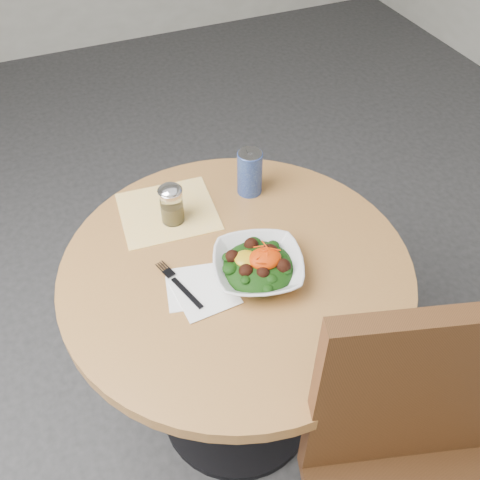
{
  "coord_description": "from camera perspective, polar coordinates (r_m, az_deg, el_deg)",
  "views": [
    {
      "loc": [
        -0.35,
        -0.84,
        1.76
      ],
      "look_at": [
        0.02,
        0.02,
        0.81
      ],
      "focal_mm": 40.0,
      "sensor_mm": 36.0,
      "label": 1
    }
  ],
  "objects": [
    {
      "name": "ground",
      "position": [
        1.98,
        -0.28,
        -17.33
      ],
      "size": [
        6.0,
        6.0,
        0.0
      ],
      "primitive_type": "plane",
      "color": "#2D2D2F",
      "rests_on": "ground"
    },
    {
      "name": "table",
      "position": [
        1.51,
        -0.35,
        -7.67
      ],
      "size": [
        0.9,
        0.9,
        0.75
      ],
      "color": "black",
      "rests_on": "ground"
    },
    {
      "name": "cloth_napkin",
      "position": [
        1.51,
        -7.7,
        3.04
      ],
      "size": [
        0.28,
        0.26,
        0.0
      ],
      "primitive_type": "cube",
      "rotation": [
        0.0,
        0.0,
        -0.08
      ],
      "color": "#FFA80D",
      "rests_on": "table"
    },
    {
      "name": "paper_napkins",
      "position": [
        1.31,
        -4.27,
        -5.31
      ],
      "size": [
        0.17,
        0.18,
        0.0
      ],
      "color": "white",
      "rests_on": "table"
    },
    {
      "name": "salad_bowl",
      "position": [
        1.31,
        1.94,
        -2.82
      ],
      "size": [
        0.27,
        0.27,
        0.08
      ],
      "color": "silver",
      "rests_on": "table"
    },
    {
      "name": "fork",
      "position": [
        1.32,
        -6.67,
        -4.57
      ],
      "size": [
        0.07,
        0.18,
        0.0
      ],
      "color": "black",
      "rests_on": "table"
    },
    {
      "name": "spice_shaker",
      "position": [
        1.45,
        -7.31,
        3.8
      ],
      "size": [
        0.07,
        0.07,
        0.12
      ],
      "color": "silver",
      "rests_on": "table"
    },
    {
      "name": "beverage_can",
      "position": [
        1.53,
        1.04,
        7.22
      ],
      "size": [
        0.07,
        0.07,
        0.14
      ],
      "color": "navy",
      "rests_on": "table"
    }
  ]
}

